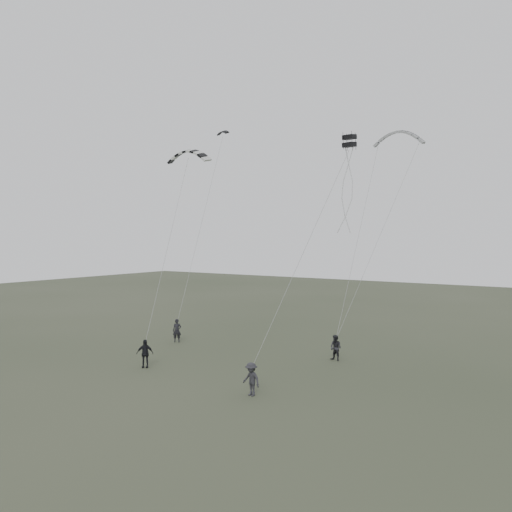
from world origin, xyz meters
The scene contains 9 objects.
ground centered at (0.00, 0.00, 0.00)m, with size 140.00×140.00×0.00m, color #333C28.
flyer_left centered at (-6.66, 5.33, 0.93)m, with size 0.68×0.45×1.86m, color black.
flyer_right centered at (6.53, 6.72, 0.87)m, with size 0.85×0.66×1.75m, color black.
flyer_center centered at (-3.03, -1.69, 0.91)m, with size 1.06×0.44×1.81m, color black.
flyer_far centered at (5.94, -2.73, 0.88)m, with size 1.14×0.65×1.76m, color #27272C.
kite_dark_small centered at (-7.06, 12.02, 18.03)m, with size 1.33×0.40×0.47m, color black, non-canonical shape.
kite_pale_large centered at (8.62, 13.29, 16.38)m, with size 3.78×0.85×1.57m, color #949698, non-canonical shape.
kite_striped centered at (-3.41, 3.07, 14.62)m, with size 3.24×0.81×1.25m, color black, non-canonical shape.
kite_box centered at (9.01, 2.94, 13.99)m, with size 0.63×0.63×0.71m, color black, non-canonical shape.
Camera 1 is at (20.48, -24.41, 8.31)m, focal length 35.00 mm.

